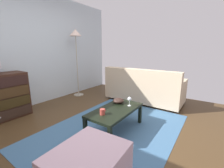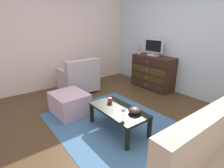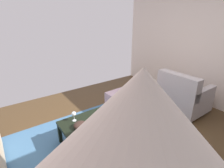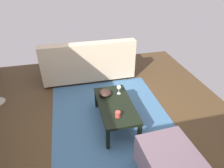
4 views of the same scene
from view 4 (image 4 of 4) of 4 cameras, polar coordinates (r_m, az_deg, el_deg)
ground_plane at (r=3.08m, az=-2.43°, el=-14.94°), size 5.51×4.69×0.05m
area_rug at (r=3.23m, az=0.40°, el=-11.47°), size 2.60×1.90×0.01m
coffee_table at (r=3.05m, az=1.04°, el=-6.41°), size 1.00×0.51×0.38m
wine_glass at (r=3.18m, az=1.99°, el=-1.03°), size 0.07×0.07×0.16m
mug at (r=2.77m, az=1.67°, el=-8.66°), size 0.11×0.08×0.08m
bowl_decorative at (r=3.18m, az=-1.98°, el=-2.58°), size 0.20×0.20×0.09m
couch_large at (r=4.36m, az=-6.90°, el=6.14°), size 0.85×1.90×0.87m
ottoman at (r=2.59m, az=16.03°, el=-21.25°), size 0.73×0.64×0.41m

